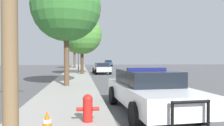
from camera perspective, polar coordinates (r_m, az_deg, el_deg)
name	(u,v)px	position (r m, az deg, el deg)	size (l,w,h in m)	color
ground_plane	(208,109)	(8.73, 23.72, -11.06)	(110.00, 110.00, 0.00)	#565659
sidewalk_left	(63,113)	(7.47, -12.70, -12.56)	(3.00, 110.00, 0.13)	#A3A099
police_car	(148,90)	(7.63, 9.51, -6.87)	(2.30, 5.22, 1.51)	white
fire_hydrant	(88,107)	(6.03, -6.35, -11.40)	(0.62, 0.27, 0.74)	red
traffic_light	(87,47)	(32.09, -6.51, 4.28)	(3.18, 0.35, 4.87)	#424247
car_background_midblock	(102,68)	(25.99, -2.74, -1.27)	(1.99, 4.64, 1.31)	#B7B7BC
car_background_distant	(108,63)	(51.12, -1.04, 0.00)	(2.00, 4.00, 1.43)	navy
tree_sidewalk_far	(75,42)	(39.44, -9.77, 5.40)	(3.78, 3.78, 6.51)	brown
tree_sidewalk_mid	(82,34)	(24.51, -7.85, 7.46)	(4.42, 4.42, 6.60)	#4C3823
tree_sidewalk_near	(66,7)	(14.24, -11.85, 14.23)	(4.33, 4.33, 7.10)	brown
traffic_cone	(47,122)	(5.29, -16.59, -14.59)	(0.33, 0.33, 0.55)	orange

